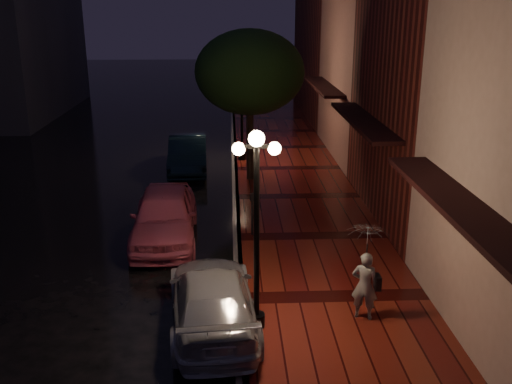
% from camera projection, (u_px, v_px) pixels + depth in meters
% --- Properties ---
extents(ground, '(120.00, 120.00, 0.00)m').
position_uv_depth(ground, '(237.00, 242.00, 17.11)').
color(ground, black).
rests_on(ground, ground).
extents(sidewalk, '(4.50, 60.00, 0.15)m').
position_uv_depth(sidewalk, '(312.00, 238.00, 17.18)').
color(sidewalk, '#480F0C').
rests_on(sidewalk, ground).
extents(curb, '(0.25, 60.00, 0.15)m').
position_uv_depth(curb, '(237.00, 239.00, 17.08)').
color(curb, '#595451').
rests_on(curb, ground).
extents(storefront_mid, '(5.00, 8.00, 11.00)m').
position_uv_depth(storefront_mid, '(461.00, 48.00, 17.58)').
color(storefront_mid, '#511914').
rests_on(storefront_mid, ground).
extents(storefront_far, '(5.00, 8.00, 9.00)m').
position_uv_depth(storefront_far, '(389.00, 58.00, 25.49)').
color(storefront_far, '#8C5951').
rests_on(storefront_far, ground).
extents(storefront_extra, '(5.00, 12.00, 10.00)m').
position_uv_depth(storefront_extra, '(346.00, 35.00, 34.82)').
color(storefront_extra, '#511914').
rests_on(storefront_extra, ground).
extents(streetlamp_near, '(0.96, 0.36, 4.31)m').
position_uv_depth(streetlamp_near, '(257.00, 221.00, 11.56)').
color(streetlamp_near, black).
rests_on(streetlamp_near, sidewalk).
extents(streetlamp_far, '(0.96, 0.36, 4.31)m').
position_uv_depth(streetlamp_far, '(242.00, 105.00, 24.85)').
color(streetlamp_far, black).
rests_on(streetlamp_far, sidewalk).
extents(street_tree, '(4.16, 4.16, 5.80)m').
position_uv_depth(street_tree, '(250.00, 75.00, 21.49)').
color(street_tree, black).
rests_on(street_tree, sidewalk).
extents(pink_car, '(2.06, 4.72, 1.58)m').
position_uv_depth(pink_car, '(165.00, 216.00, 16.97)').
color(pink_car, '#CF556D').
rests_on(pink_car, ground).
extents(navy_car, '(1.77, 4.56, 1.48)m').
position_uv_depth(navy_car, '(188.00, 154.00, 24.17)').
color(navy_car, black).
rests_on(navy_car, ground).
extents(silver_car, '(2.24, 4.68, 1.32)m').
position_uv_depth(silver_car, '(212.00, 299.00, 12.43)').
color(silver_car, '#9C9DA3').
rests_on(silver_car, ground).
extents(woman_with_umbrella, '(0.91, 0.93, 2.19)m').
position_uv_depth(woman_with_umbrella, '(367.00, 258.00, 12.24)').
color(woman_with_umbrella, silver).
rests_on(woman_with_umbrella, sidewalk).
extents(parking_meter, '(0.15, 0.13, 1.31)m').
position_uv_depth(parking_meter, '(252.00, 210.00, 16.99)').
color(parking_meter, black).
rests_on(parking_meter, sidewalk).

